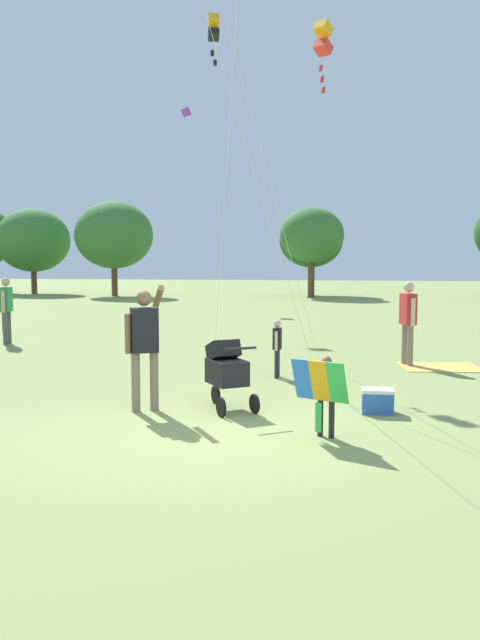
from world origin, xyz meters
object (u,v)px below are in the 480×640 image
person_adult_flyer (144,339)px  person_red_shirt (277,344)px  person_sitting_far (3,310)px  cooler_box (378,401)px  kite_orange_delta (214,31)px  person_couple_left (408,316)px  picnic_blanket (440,367)px  kite_blue_high (323,40)px  person_kid_running (6,305)px  stroller (226,368)px  child_with_butterfly_kite (325,388)px

person_adult_flyer → person_red_shirt: 3.44m
person_sitting_far → cooler_box: size_ratio=2.42×
person_adult_flyer → person_sitting_far: person_adult_flyer is taller
person_red_shirt → kite_orange_delta: bearing=118.5°
person_couple_left → picnic_blanket: bearing=-15.8°
person_red_shirt → kite_blue_high: bearing=72.4°
person_adult_flyer → kite_blue_high: size_ratio=0.26×
person_couple_left → person_kid_running: size_ratio=1.01×
person_red_shirt → person_couple_left: 3.14m
kite_blue_high → person_sitting_far: 12.25m
person_adult_flyer → person_couple_left: person_adult_flyer is taller
picnic_blanket → cooler_box: bearing=-108.8°
person_sitting_far → cooler_box: bearing=-40.6°
cooler_box → kite_orange_delta: bearing=120.6°
person_red_shirt → cooler_box: (1.71, -2.61, -0.46)m
person_couple_left → picnic_blanket: person_couple_left is taller
kite_orange_delta → picnic_blanket: size_ratio=5.09×
person_red_shirt → person_kid_running: 8.30m
person_kid_running → person_adult_flyer: bearing=-49.5°
person_adult_flyer → person_sitting_far: size_ratio=1.68×
stroller → person_red_shirt: person_red_shirt is taller
cooler_box → person_kid_running: bearing=145.0°
child_with_butterfly_kite → kite_orange_delta: 10.48m
person_adult_flyer → person_kid_running: 8.89m
kite_blue_high → person_couple_left: 5.99m
person_red_shirt → person_couple_left: person_couple_left is taller
person_red_shirt → picnic_blanket: size_ratio=0.70×
child_with_butterfly_kite → person_couple_left: (1.53, 5.90, 0.40)m
person_adult_flyer → stroller: size_ratio=1.72×
person_adult_flyer → person_kid_running: size_ratio=1.06×
person_kid_running → person_sitting_far: bearing=120.0°
person_adult_flyer → cooler_box: person_adult_flyer is taller
picnic_blanket → cooler_box: cooler_box is taller
person_red_shirt → cooler_box: bearing=-56.8°
child_with_butterfly_kite → stroller: stroller is taller
person_red_shirt → person_kid_running: size_ratio=0.63×
person_adult_flyer → person_red_shirt: (1.62, 3.00, -0.42)m
person_kid_running → person_red_shirt: bearing=-27.0°
kite_blue_high → person_sitting_far: kite_blue_high is taller
child_with_butterfly_kite → person_adult_flyer: size_ratio=0.55×
stroller → person_red_shirt: size_ratio=0.99×
child_with_butterfly_kite → person_couple_left: size_ratio=0.58×
kite_blue_high → person_red_shirt: size_ratio=6.60×
child_with_butterfly_kite → person_kid_running: size_ratio=0.59×
person_adult_flyer → stroller: bearing=13.4°
person_adult_flyer → person_sitting_far: bearing=127.7°
cooler_box → person_sitting_far: bearing=139.4°
child_with_butterfly_kite → cooler_box: bearing=63.7°
person_kid_running → picnic_blanket: bearing=-11.3°
person_adult_flyer → kite_orange_delta: kite_orange_delta is taller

